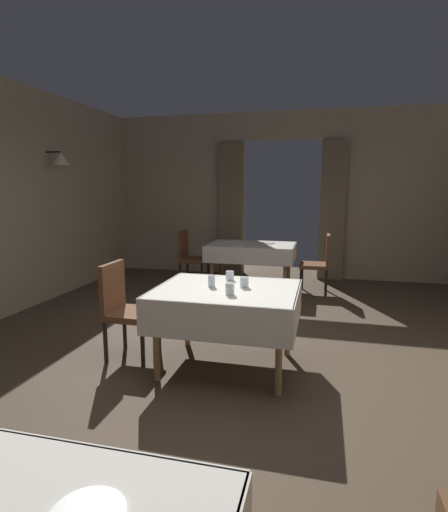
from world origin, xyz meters
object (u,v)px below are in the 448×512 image
Objects in this scene: dining_table_mid at (227,299)px; plate_far_b at (268,243)px; glass_mid_d at (230,289)px; plate_far_c at (233,241)px; chair_far_right at (320,261)px; chair_far_left at (190,255)px; glass_mid_c at (230,276)px; glass_mid_a at (212,281)px; glass_mid_b at (244,282)px; dining_table_far at (251,250)px; chair_mid_left at (124,305)px; plate_far_a at (238,245)px.

dining_table_mid is 3.05m from plate_far_b.
plate_far_c is (-0.73, 3.40, -0.04)m from glass_mid_d.
chair_far_right is 2.16m from chair_far_left.
chair_far_left reaches higher than glass_mid_c.
glass_mid_a reaches higher than glass_mid_b.
dining_table_mid is at bearing -84.37° from dining_table_far.
dining_table_far is at bearing -153.55° from plate_far_b.
chair_far_left is 3.24m from glass_mid_a.
chair_far_left is 9.30× the size of glass_mid_d.
glass_mid_c reaches higher than plate_far_c.
chair_mid_left is 3.22m from plate_far_c.
glass_mid_a is at bearing 1.34° from chair_mid_left.
dining_table_mid is 13.93× the size of glass_mid_b.
glass_mid_d is 0.44× the size of plate_far_b.
glass_mid_d is 3.48m from plate_far_c.
chair_far_right is (0.79, 2.96, -0.13)m from dining_table_mid.
dining_table_mid is at bearing -154.30° from glass_mid_b.
plate_far_a is at bearing 99.64° from dining_table_mid.
glass_mid_b is at bearing -62.66° from chair_far_left.
chair_mid_left is 8.97× the size of glass_mid_a.
glass_mid_b is at bearing -75.57° from plate_far_c.
glass_mid_d is at bearing -77.03° from glass_mid_c.
plate_far_a is 0.56m from plate_far_b.
glass_mid_b is 3.22m from plate_far_c.
glass_mid_d is (0.08, -0.21, 0.15)m from dining_table_mid.
chair_far_right is at bearing 77.39° from glass_mid_b.
dining_table_far is 13.42× the size of glass_mid_a.
chair_mid_left is 1.00× the size of chair_far_right.
plate_far_a is (0.57, 2.66, 0.24)m from chair_mid_left.
plate_far_a is 0.82× the size of plate_far_b.
chair_mid_left reaches higher than glass_mid_c.
glass_mid_a is at bearing -80.88° from plate_far_c.
glass_mid_d is (-0.07, -0.28, 0.00)m from glass_mid_b.
glass_mid_c is at bearing -80.13° from plate_far_a.
chair_far_left is at bearing -178.18° from plate_far_b.
glass_mid_c is at bearing -84.67° from dining_table_far.
dining_table_mid is 3.30m from chair_far_left.
chair_mid_left reaches higher than glass_mid_d.
glass_mid_c is 0.39× the size of plate_far_b.
chair_mid_left reaches higher than plate_far_b.
plate_far_b is at bearing 1.82° from chair_far_left.
dining_table_mid is 2.70m from plate_far_a.
plate_far_b is at bearing 43.50° from plate_far_a.
glass_mid_c is (-0.19, 0.25, -0.00)m from glass_mid_b.
plate_far_a is at bearing -166.41° from chair_far_right.
plate_far_a is at bearing 96.59° from glass_mid_a.
plate_far_a reaches higher than dining_table_far.
glass_mid_c is at bearing -90.06° from plate_far_b.
dining_table_mid is at bearing 110.09° from glass_mid_d.
chair_mid_left reaches higher than glass_mid_b.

